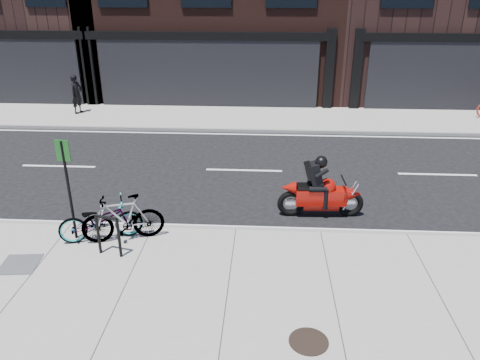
# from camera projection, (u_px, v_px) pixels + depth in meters

# --- Properties ---
(ground) EXTENTS (120.00, 120.00, 0.00)m
(ground) POSITION_uv_depth(u_px,v_px,m) (240.00, 198.00, 12.96)
(ground) COLOR black
(ground) RESTS_ON ground
(sidewalk_near) EXTENTS (60.00, 6.00, 0.13)m
(sidewalk_near) POSITION_uv_depth(u_px,v_px,m) (225.00, 316.00, 8.36)
(sidewalk_near) COLOR gray
(sidewalk_near) RESTS_ON ground
(sidewalk_far) EXTENTS (60.00, 3.50, 0.13)m
(sidewalk_far) POSITION_uv_depth(u_px,v_px,m) (251.00, 118.00, 20.02)
(sidewalk_far) COLOR gray
(sidewalk_far) RESTS_ON ground
(bike_rack) EXTENTS (0.55, 0.18, 0.94)m
(bike_rack) POSITION_uv_depth(u_px,v_px,m) (108.00, 232.00, 9.86)
(bike_rack) COLOR black
(bike_rack) RESTS_ON sidewalk_near
(bicycle_front) EXTENTS (1.96, 1.21, 0.97)m
(bicycle_front) POSITION_uv_depth(u_px,v_px,m) (101.00, 220.00, 10.49)
(bicycle_front) COLOR gray
(bicycle_front) RESTS_ON sidewalk_near
(bicycle_rear) EXTENTS (1.90, 1.03, 1.10)m
(bicycle_rear) POSITION_uv_depth(u_px,v_px,m) (123.00, 218.00, 10.44)
(bicycle_rear) COLOR gray
(bicycle_rear) RESTS_ON sidewalk_near
(motorcycle) EXTENTS (2.19, 0.50, 1.64)m
(motorcycle) POSITION_uv_depth(u_px,v_px,m) (325.00, 192.00, 11.74)
(motorcycle) COLOR black
(motorcycle) RESTS_ON ground
(pedestrian) EXTENTS (0.57, 0.71, 1.67)m
(pedestrian) POSITION_uv_depth(u_px,v_px,m) (77.00, 94.00, 20.20)
(pedestrian) COLOR black
(pedestrian) RESTS_ON sidewalk_far
(manhole_cover) EXTENTS (0.69, 0.69, 0.02)m
(manhole_cover) POSITION_uv_depth(u_px,v_px,m) (309.00, 341.00, 7.67)
(manhole_cover) COLOR black
(manhole_cover) RESTS_ON sidewalk_near
(utility_grate) EXTENTS (0.82, 0.82, 0.02)m
(utility_grate) POSITION_uv_depth(u_px,v_px,m) (20.00, 264.00, 9.73)
(utility_grate) COLOR #424244
(utility_grate) RESTS_ON sidewalk_near
(sign_post) EXTENTS (0.32, 0.06, 2.36)m
(sign_post) POSITION_uv_depth(u_px,v_px,m) (68.00, 181.00, 10.17)
(sign_post) COLOR black
(sign_post) RESTS_ON sidewalk_near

